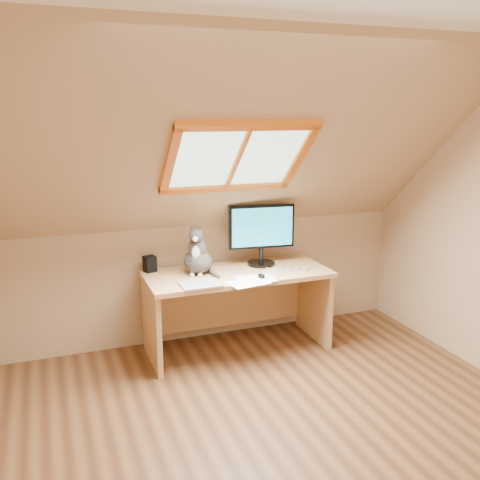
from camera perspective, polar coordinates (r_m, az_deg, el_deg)
name	(u,v)px	position (r m, az deg, el deg)	size (l,w,h in m)	color
ground	(298,446)	(3.42, 6.19, -21.03)	(3.50, 3.50, 0.00)	brown
room_shell	(313,213)	(2.78, 7.80, 2.90)	(3.52, 3.52, 2.41)	tan
desk	(235,294)	(4.45, -0.59, -5.79)	(1.48, 0.65, 0.68)	tan
monitor	(262,231)	(4.44, 2.32, 0.99)	(0.56, 0.23, 0.51)	black
cat	(198,256)	(4.25, -4.54, -1.68)	(0.31, 0.34, 0.41)	#47413E
desk_speaker	(150,264)	(4.37, -9.60, -2.53)	(0.09, 0.09, 0.13)	black
graphics_tablet	(201,284)	(4.00, -4.23, -4.73)	(0.30, 0.21, 0.01)	#B2B2B7
mouse	(261,276)	(4.17, 2.30, -3.85)	(0.05, 0.09, 0.03)	black
papers	(247,281)	(4.08, 0.73, -4.39)	(0.33, 0.27, 0.00)	white
cables	(286,270)	(4.36, 4.98, -3.24)	(0.51, 0.26, 0.01)	silver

